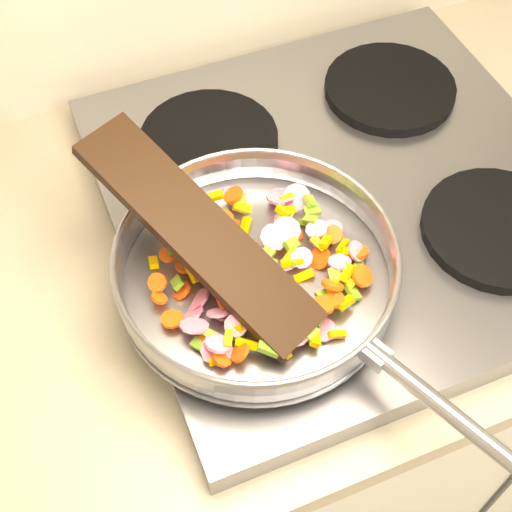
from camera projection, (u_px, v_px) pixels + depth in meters
name	position (u px, v px, depth m)	size (l,w,h in m)	color
cooktop	(344.00, 196.00, 0.95)	(0.60, 0.60, 0.04)	#939399
grate_fl	(292.00, 301.00, 0.82)	(0.19, 0.19, 0.02)	black
grate_fr	(498.00, 228.00, 0.88)	(0.19, 0.19, 0.02)	black
grate_bl	(209.00, 140.00, 0.97)	(0.19, 0.19, 0.02)	black
grate_br	(390.00, 88.00, 1.04)	(0.19, 0.19, 0.02)	black
saute_pan	(257.00, 266.00, 0.80)	(0.36, 0.50, 0.06)	#9E9EA5
vegetable_heap	(262.00, 270.00, 0.81)	(0.27, 0.25, 0.05)	#FFB100
wooden_spatula	(198.00, 232.00, 0.78)	(0.33, 0.07, 0.02)	black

